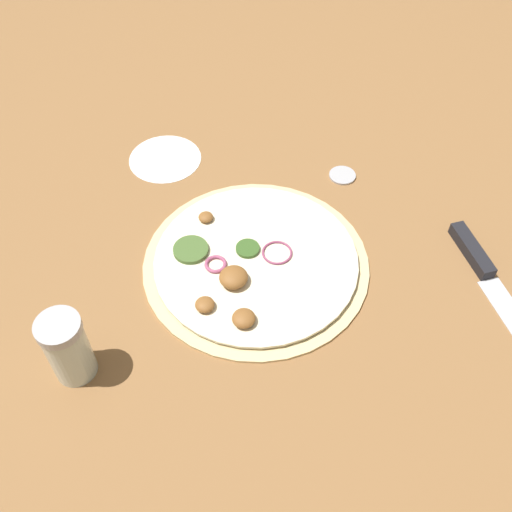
% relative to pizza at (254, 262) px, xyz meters
% --- Properties ---
extents(ground_plane, '(3.00, 3.00, 0.00)m').
position_rel_pizza_xyz_m(ground_plane, '(0.00, 0.00, -0.01)').
color(ground_plane, olive).
extents(pizza, '(0.31, 0.31, 0.03)m').
position_rel_pizza_xyz_m(pizza, '(0.00, 0.00, 0.00)').
color(pizza, beige).
rests_on(pizza, ground_plane).
extents(knife, '(0.15, 0.28, 0.02)m').
position_rel_pizza_xyz_m(knife, '(0.32, 0.02, 0.00)').
color(knife, silver).
rests_on(knife, ground_plane).
extents(spice_jar, '(0.05, 0.05, 0.10)m').
position_rel_pizza_xyz_m(spice_jar, '(-0.19, -0.19, 0.04)').
color(spice_jar, silver).
rests_on(spice_jar, ground_plane).
extents(loose_cap, '(0.04, 0.04, 0.01)m').
position_rel_pizza_xyz_m(loose_cap, '(0.11, 0.20, -0.00)').
color(loose_cap, '#B2B2B7').
rests_on(loose_cap, ground_plane).
extents(flour_patch, '(0.12, 0.12, 0.00)m').
position_rel_pizza_xyz_m(flour_patch, '(-0.18, 0.20, -0.01)').
color(flour_patch, white).
rests_on(flour_patch, ground_plane).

